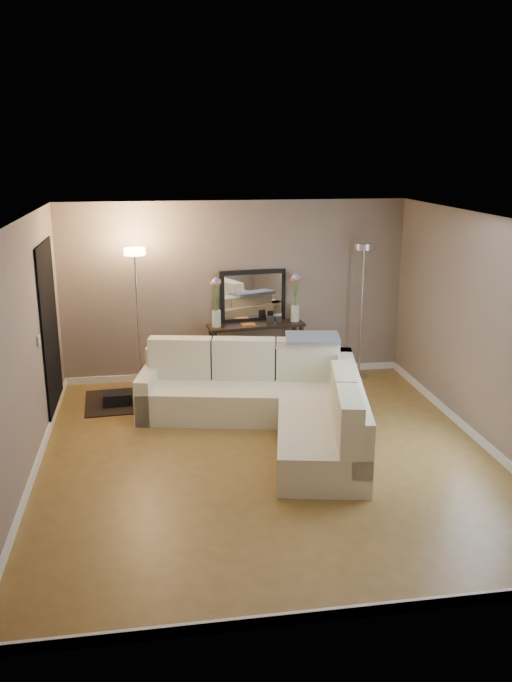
{
  "coord_description": "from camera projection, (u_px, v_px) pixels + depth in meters",
  "views": [
    {
      "loc": [
        -1.18,
        -6.66,
        3.27
      ],
      "look_at": [
        0.0,
        0.8,
        1.1
      ],
      "focal_mm": 35.0,
      "sensor_mm": 36.0,
      "label": 1
    }
  ],
  "objects": [
    {
      "name": "wall_front",
      "position": [
        339.0,
        458.0,
        4.43
      ],
      "size": [
        5.0,
        0.02,
        2.6
      ],
      "primitive_type": "cube",
      "color": "gray",
      "rests_on": "ground"
    },
    {
      "name": "floor_lamp_lit",
      "position": [
        137.0,
        292.0,
        9.0
      ],
      "size": [
        0.3,
        0.3,
        2.02
      ],
      "color": "silver",
      "rests_on": "floor"
    },
    {
      "name": "flower_vase_right",
      "position": [
        295.0,
        302.0,
        9.68
      ],
      "size": [
        0.17,
        0.14,
        0.73
      ],
      "color": "silver",
      "rests_on": "console_table"
    },
    {
      "name": "baseboard_right",
      "position": [
        476.0,
        437.0,
        7.76
      ],
      "size": [
        0.03,
        5.5,
        0.1
      ],
      "primitive_type": "cube",
      "color": "white",
      "rests_on": "ground"
    },
    {
      "name": "table_decor",
      "position": [
        257.0,
        324.0,
        9.56
      ],
      "size": [
        0.6,
        0.15,
        0.14
      ],
      "color": "orange",
      "rests_on": "console_table"
    },
    {
      "name": "doorway",
      "position": [
        50.0,
        330.0,
        8.34
      ],
      "size": [
        0.02,
        1.2,
        2.2
      ],
      "primitive_type": "cube",
      "color": "black",
      "rests_on": "ground"
    },
    {
      "name": "switch_plate",
      "position": [
        39.0,
        341.0,
        7.51
      ],
      "size": [
        0.02,
        0.08,
        0.12
      ],
      "primitive_type": "cube",
      "color": "white",
      "rests_on": "ground"
    },
    {
      "name": "flower_vase_left",
      "position": [
        216.0,
        307.0,
        9.36
      ],
      "size": [
        0.17,
        0.14,
        0.73
      ],
      "color": "silver",
      "rests_on": "console_table"
    },
    {
      "name": "baseboard_left",
      "position": [
        36.0,
        467.0,
        7.02
      ],
      "size": [
        0.03,
        5.5,
        0.1
      ],
      "primitive_type": "cube",
      "color": "white",
      "rests_on": "ground"
    },
    {
      "name": "throw_blanket",
      "position": [
        312.0,
        338.0,
        8.49
      ],
      "size": [
        0.73,
        0.49,
        0.09
      ],
      "primitive_type": "cube",
      "rotation": [
        0.1,
        0.0,
        -0.15
      ],
      "color": "slate",
      "rests_on": "sectional_sofa"
    },
    {
      "name": "wall_left",
      "position": [
        22.0,
        354.0,
        6.67
      ],
      "size": [
        0.02,
        5.5,
        2.6
      ],
      "primitive_type": "cube",
      "color": "gray",
      "rests_on": "ground"
    },
    {
      "name": "floor_lamp_unlit",
      "position": [
        363.0,
        284.0,
        9.56
      ],
      "size": [
        0.35,
        0.35,
        2.01
      ],
      "color": "silver",
      "rests_on": "floor"
    },
    {
      "name": "console_table",
      "position": [
        250.0,
        349.0,
        9.68
      ],
      "size": [
        1.43,
        0.54,
        0.86
      ],
      "color": "black",
      "rests_on": "floor"
    },
    {
      "name": "charcoal_rug",
      "position": [
        135.0,
        400.0,
        9.01
      ],
      "size": [
        1.37,
        1.07,
        0.02
      ],
      "primitive_type": "cube",
      "rotation": [
        0.0,
        0.0,
        0.06
      ],
      "color": "black",
      "rests_on": "floor"
    },
    {
      "name": "wall_right",
      "position": [
        489.0,
        334.0,
        7.42
      ],
      "size": [
        0.02,
        5.5,
        2.6
      ],
      "primitive_type": "cube",
      "color": "gray",
      "rests_on": "ground"
    },
    {
      "name": "baseboard_front",
      "position": [
        332.0,
        614.0,
        4.8
      ],
      "size": [
        5.0,
        0.03,
        0.1
      ],
      "primitive_type": "cube",
      "color": "white",
      "rests_on": "ground"
    },
    {
      "name": "baseboard_back",
      "position": [
        236.0,
        373.0,
        9.99
      ],
      "size": [
        5.0,
        0.03,
        0.1
      ],
      "primitive_type": "cube",
      "color": "white",
      "rests_on": "ground"
    },
    {
      "name": "wall_back",
      "position": [
        235.0,
        291.0,
        9.67
      ],
      "size": [
        5.0,
        0.02,
        2.6
      ],
      "primitive_type": "cube",
      "color": "gray",
      "rests_on": "ground"
    },
    {
      "name": "leaning_mirror",
      "position": [
        253.0,
        296.0,
        9.66
      ],
      "size": [
        0.98,
        0.16,
        0.77
      ],
      "color": "black",
      "rests_on": "console_table"
    },
    {
      "name": "black_bag",
      "position": [
        118.0,
        401.0,
        8.86
      ],
      "size": [
        0.39,
        0.29,
        0.24
      ],
      "primitive_type": "cube",
      "rotation": [
        0.0,
        0.0,
        0.06
      ],
      "color": "black",
      "rests_on": "charcoal_rug"
    },
    {
      "name": "sectional_sofa",
      "position": [
        274.0,
        401.0,
        8.04
      ],
      "size": [
        2.83,
        3.07,
        0.95
      ],
      "color": "beige",
      "rests_on": "floor"
    },
    {
      "name": "floor",
      "position": [
        267.0,
        456.0,
        7.41
      ],
      "size": [
        5.0,
        5.5,
        0.01
      ],
      "primitive_type": "cube",
      "color": "olive",
      "rests_on": "ground"
    },
    {
      "name": "ceiling",
      "position": [
        268.0,
        219.0,
        6.68
      ],
      "size": [
        5.0,
        5.5,
        0.01
      ],
      "primitive_type": "cube",
      "color": "white",
      "rests_on": "ground"
    }
  ]
}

